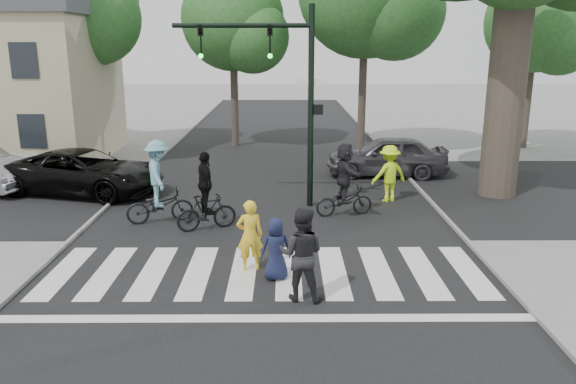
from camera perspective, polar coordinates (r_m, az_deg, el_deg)
name	(u,v)px	position (r m, az deg, el deg)	size (l,w,h in m)	color
ground	(265,291)	(11.66, -2.40, -10.01)	(120.00, 120.00, 0.00)	gray
road_stem	(270,217)	(16.33, -1.80, -2.59)	(10.00, 70.00, 0.01)	black
road_cross	(273,191)	(19.21, -1.58, 0.10)	(70.00, 10.00, 0.01)	black
curb_left	(97,216)	(17.21, -18.88, -2.34)	(0.10, 70.00, 0.10)	gray
curb_right	(444,216)	(16.96, 15.53, -2.32)	(0.10, 70.00, 0.10)	gray
crosswalk	(266,278)	(12.26, -2.29, -8.67)	(10.00, 3.85, 0.01)	silver
traffic_signal	(282,79)	(16.80, -0.58, 11.45)	(4.45, 0.29, 6.00)	black
bg_tree_1	(77,2)	(27.66, -20.62, 17.60)	(6.09, 5.80, 9.80)	brown
bg_tree_2	(238,24)	(27.29, -5.14, 16.66)	(5.04, 4.80, 8.40)	brown
bg_tree_4	(542,27)	(29.21, 24.40, 15.04)	(4.83, 4.60, 8.15)	brown
house	(6,70)	(27.31, -26.74, 11.01)	(8.40, 8.10, 8.82)	#C2B08F
pedestrian_woman	(250,235)	(12.43, -3.90, -4.41)	(0.59, 0.39, 1.61)	yellow
pedestrian_child	(276,249)	(11.95, -1.24, -5.82)	(0.67, 0.44, 1.37)	#181D3B
pedestrian_adult	(301,254)	(10.96, 1.38, -6.34)	(0.91, 0.71, 1.88)	black
cyclist_left	(159,187)	(16.03, -12.99, 0.45)	(1.96, 1.35, 2.35)	black
cyclist_mid	(206,198)	(15.19, -8.33, -0.64)	(1.70, 1.08, 2.15)	black
cyclist_right	(345,184)	(16.36, 5.76, 0.84)	(1.79, 1.65, 2.15)	black
car_suv	(84,172)	(19.97, -20.01, 1.92)	(2.45, 5.31, 1.48)	black
car_grey	(387,156)	(21.65, 10.01, 3.63)	(1.82, 4.51, 1.54)	#3C3A3F
bystander_hivis	(389,174)	(18.07, 10.24, 1.85)	(1.17, 0.67, 1.82)	#D0FF19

